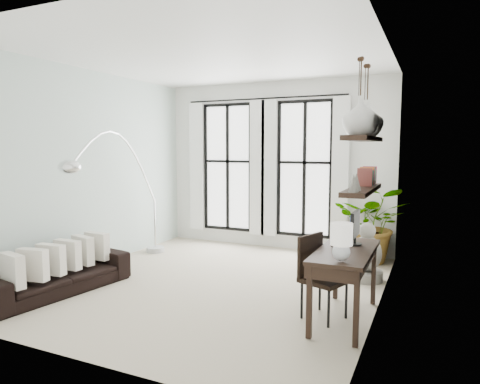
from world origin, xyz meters
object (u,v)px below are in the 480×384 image
Objects in this scene: sofa at (55,271)px; desk_chair at (318,271)px; buddha at (367,256)px; desk at (344,256)px; plant at (373,224)px; arc_lamp at (119,162)px.

sofa is 3.52m from desk_chair.
desk_chair reaches higher than buddha.
desk reaches higher than buddha.
sofa is 4.40m from buddha.
plant is 0.50× the size of arc_lamp.
desk_chair is at bearing -95.24° from plant.
desk_chair is (-0.30, 0.03, -0.21)m from desk.
sofa is 2.09× the size of desk_chair.
sofa is at bearing -94.71° from arc_lamp.
buddha is (0.02, 1.66, -0.39)m from desk.
arc_lamp is at bearing -169.27° from desk_chair.
desk_chair is at bearing -100.96° from buddha.
buddha is at bearing -86.54° from plant.
desk is 1.70m from buddha.
desk_chair is at bearing -70.54° from sofa.
desk is at bearing 14.30° from desk_chair.
plant reaches higher than desk.
desk reaches higher than sofa.
sofa is at bearing -170.45° from desk.
sofa is 5.02m from plant.
buddha is at bearing -50.10° from sofa.
desk_chair is at bearing 173.97° from desk.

